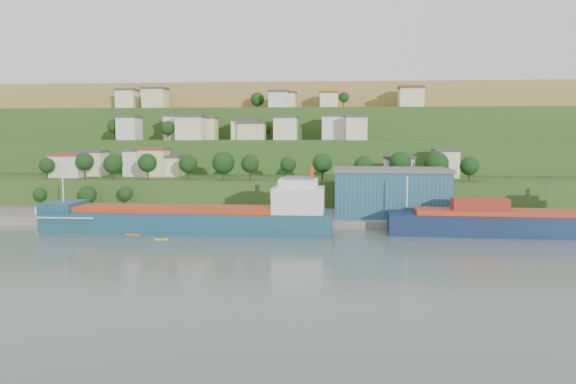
# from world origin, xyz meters

# --- Properties ---
(ground) EXTENTS (500.00, 500.00, 0.00)m
(ground) POSITION_xyz_m (0.00, 0.00, 0.00)
(ground) COLOR #485754
(ground) RESTS_ON ground
(quay) EXTENTS (220.00, 26.00, 4.00)m
(quay) POSITION_xyz_m (20.00, 28.00, 0.00)
(quay) COLOR slate
(quay) RESTS_ON ground
(pebble_beach) EXTENTS (40.00, 18.00, 2.40)m
(pebble_beach) POSITION_xyz_m (-55.00, 22.00, 0.00)
(pebble_beach) COLOR slate
(pebble_beach) RESTS_ON ground
(hillside) EXTENTS (360.00, 210.57, 96.00)m
(hillside) POSITION_xyz_m (-0.03, 168.69, 0.09)
(hillside) COLOR #284719
(hillside) RESTS_ON ground
(cargo_ship_near) EXTENTS (71.36, 11.75, 18.33)m
(cargo_ship_near) POSITION_xyz_m (-8.52, 7.98, 2.93)
(cargo_ship_near) COLOR navy
(cargo_ship_near) RESTS_ON ground
(cargo_ship_far) EXTENTS (64.79, 13.08, 17.51)m
(cargo_ship_far) POSITION_xyz_m (73.10, 9.86, 2.77)
(cargo_ship_far) COLOR #0D153D
(cargo_ship_far) RESTS_ON ground
(warehouse) EXTENTS (31.17, 19.28, 12.80)m
(warehouse) POSITION_xyz_m (40.45, 27.38, 8.43)
(warehouse) COLOR navy
(warehouse) RESTS_ON quay
(caravan) EXTENTS (6.04, 3.04, 2.71)m
(caravan) POSITION_xyz_m (-54.88, 22.91, 2.56)
(caravan) COLOR white
(caravan) RESTS_ON pebble_beach
(dinghy) EXTENTS (4.00, 2.29, 0.75)m
(dinghy) POSITION_xyz_m (-40.41, 17.60, 1.58)
(dinghy) COLOR silver
(dinghy) RESTS_ON pebble_beach
(kayak_orange) EXTENTS (3.60, 0.88, 0.89)m
(kayak_orange) POSITION_xyz_m (-22.69, 2.47, 0.26)
(kayak_orange) COLOR orange
(kayak_orange) RESTS_ON ground
(kayak_yellow) EXTENTS (3.17, 1.33, 0.78)m
(kayak_yellow) POSITION_xyz_m (-14.00, -2.93, 0.23)
(kayak_yellow) COLOR gold
(kayak_yellow) RESTS_ON ground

